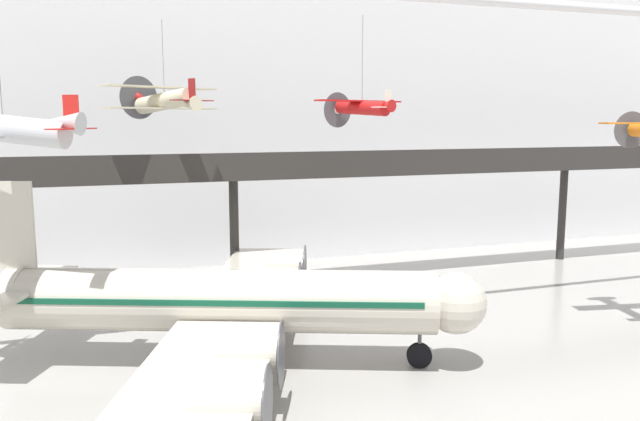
# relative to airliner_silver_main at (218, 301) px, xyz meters

# --- Properties ---
(hangar_back_wall) EXTENTS (140.00, 3.00, 25.16)m
(hangar_back_wall) POSITION_rel_airliner_silver_main_xyz_m (3.76, 23.65, 9.16)
(hangar_back_wall) COLOR white
(hangar_back_wall) RESTS_ON ground
(mezzanine_walkway) EXTENTS (110.00, 3.20, 10.42)m
(mezzanine_walkway) POSITION_rel_airliner_silver_main_xyz_m (3.76, 13.78, 5.32)
(mezzanine_walkway) COLOR #2D2B28
(mezzanine_walkway) RESTS_ON ground
(airliner_silver_main) EXTENTS (26.89, 31.46, 9.65)m
(airliner_silver_main) POSITION_rel_airliner_silver_main_xyz_m (0.00, 0.00, 0.00)
(airliner_silver_main) COLOR beige
(airliner_silver_main) RESTS_ON ground
(suspended_plane_silver_racer) EXTENTS (8.08, 9.17, 8.95)m
(suspended_plane_silver_racer) POSITION_rel_airliner_silver_main_xyz_m (-9.63, 1.47, 8.90)
(suspended_plane_silver_racer) COLOR silver
(suspended_plane_cream_biplane) EXTENTS (8.07, 7.22, 6.54)m
(suspended_plane_cream_biplane) POSITION_rel_airliner_silver_main_xyz_m (-1.25, 12.57, 10.60)
(suspended_plane_cream_biplane) COLOR beige
(suspended_plane_red_highwing) EXTENTS (6.61, 5.65, 7.10)m
(suspended_plane_red_highwing) POSITION_rel_airliner_silver_main_xyz_m (10.67, 6.46, 10.14)
(suspended_plane_red_highwing) COLOR red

